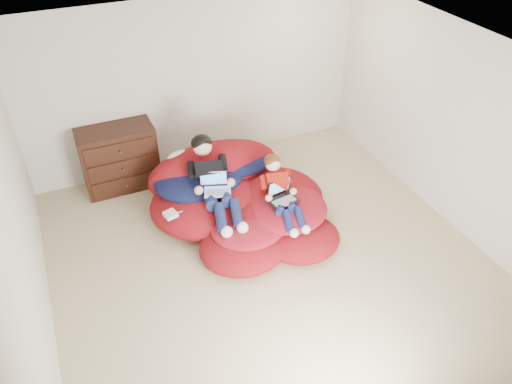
{
  "coord_description": "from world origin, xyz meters",
  "views": [
    {
      "loc": [
        -1.9,
        -3.98,
        4.29
      ],
      "look_at": [
        0.04,
        0.43,
        0.7
      ],
      "focal_mm": 35.0,
      "sensor_mm": 36.0,
      "label": 1
    }
  ],
  "objects_px": {
    "laptop_black": "(282,194)",
    "younger_boy": "(280,189)",
    "beanbag_pile": "(237,199)",
    "older_boy": "(212,177)",
    "laptop_white": "(216,186)",
    "dresser": "(119,158)"
  },
  "relations": [
    {
      "from": "younger_boy",
      "to": "laptop_black",
      "type": "bearing_deg",
      "value": -90.0
    },
    {
      "from": "beanbag_pile",
      "to": "laptop_black",
      "type": "xyz_separation_m",
      "value": [
        0.42,
        -0.49,
        0.29
      ]
    },
    {
      "from": "older_boy",
      "to": "laptop_black",
      "type": "distance_m",
      "value": 0.9
    },
    {
      "from": "older_boy",
      "to": "laptop_white",
      "type": "bearing_deg",
      "value": -90.0
    },
    {
      "from": "beanbag_pile",
      "to": "laptop_white",
      "type": "bearing_deg",
      "value": -163.76
    },
    {
      "from": "older_boy",
      "to": "younger_boy",
      "type": "height_order",
      "value": "older_boy"
    },
    {
      "from": "beanbag_pile",
      "to": "older_boy",
      "type": "distance_m",
      "value": 0.52
    },
    {
      "from": "beanbag_pile",
      "to": "laptop_black",
      "type": "height_order",
      "value": "beanbag_pile"
    },
    {
      "from": "older_boy",
      "to": "laptop_white",
      "type": "xyz_separation_m",
      "value": [
        0.0,
        -0.13,
        -0.05
      ]
    },
    {
      "from": "dresser",
      "to": "beanbag_pile",
      "type": "relative_size",
      "value": 0.45
    },
    {
      "from": "laptop_black",
      "to": "dresser",
      "type": "bearing_deg",
      "value": 132.88
    },
    {
      "from": "beanbag_pile",
      "to": "laptop_black",
      "type": "bearing_deg",
      "value": -49.51
    },
    {
      "from": "beanbag_pile",
      "to": "laptop_black",
      "type": "distance_m",
      "value": 0.7
    },
    {
      "from": "older_boy",
      "to": "laptop_white",
      "type": "height_order",
      "value": "older_boy"
    },
    {
      "from": "dresser",
      "to": "laptop_white",
      "type": "height_order",
      "value": "dresser"
    },
    {
      "from": "laptop_black",
      "to": "younger_boy",
      "type": "bearing_deg",
      "value": 90.0
    },
    {
      "from": "older_boy",
      "to": "laptop_white",
      "type": "relative_size",
      "value": 3.38
    },
    {
      "from": "laptop_white",
      "to": "laptop_black",
      "type": "height_order",
      "value": "laptop_white"
    },
    {
      "from": "beanbag_pile",
      "to": "younger_boy",
      "type": "bearing_deg",
      "value": -46.45
    },
    {
      "from": "younger_boy",
      "to": "laptop_white",
      "type": "distance_m",
      "value": 0.8
    },
    {
      "from": "younger_boy",
      "to": "laptop_black",
      "type": "height_order",
      "value": "younger_boy"
    },
    {
      "from": "laptop_white",
      "to": "beanbag_pile",
      "type": "bearing_deg",
      "value": 16.24
    }
  ]
}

